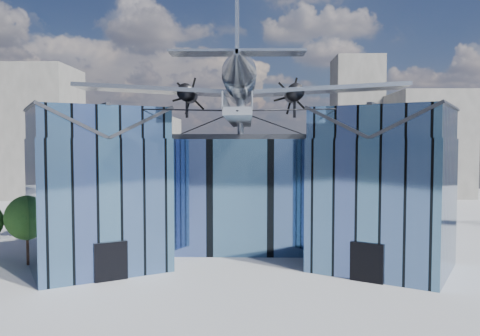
{
  "coord_description": "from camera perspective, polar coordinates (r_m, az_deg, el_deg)",
  "views": [
    {
      "loc": [
        0.66,
        -35.07,
        9.14
      ],
      "look_at": [
        0.0,
        2.0,
        7.2
      ],
      "focal_mm": 35.0,
      "sensor_mm": 36.0,
      "label": 1
    }
  ],
  "objects": [
    {
      "name": "tree_plaza_w",
      "position": [
        38.69,
        -24.42,
        -5.55
      ],
      "size": [
        4.41,
        4.41,
        5.27
      ],
      "rotation": [
        0.0,
        0.0,
        0.39
      ],
      "color": "#301E13",
      "rests_on": "ground"
    },
    {
      "name": "bg_towers",
      "position": [
        85.56,
        1.56,
        3.58
      ],
      "size": [
        77.0,
        24.5,
        26.0
      ],
      "color": "slate",
      "rests_on": "ground"
    },
    {
      "name": "ground_plane",
      "position": [
        36.24,
        -0.06,
        -11.61
      ],
      "size": [
        120.0,
        120.0,
        0.0
      ],
      "primitive_type": "plane",
      "color": "gray"
    },
    {
      "name": "museum",
      "position": [
        41.05,
        0.1,
        -2.04
      ],
      "size": [
        32.88,
        24.5,
        17.6
      ],
      "color": "#4D6F9D",
      "rests_on": "ground"
    }
  ]
}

